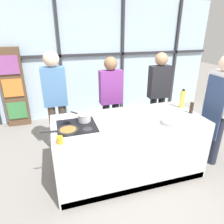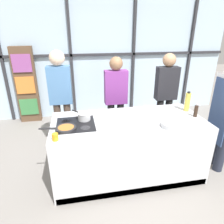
% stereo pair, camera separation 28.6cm
% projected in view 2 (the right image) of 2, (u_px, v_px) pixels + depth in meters
% --- Properties ---
extents(ground_plane, '(18.00, 18.00, 0.00)m').
position_uv_depth(ground_plane, '(127.00, 171.00, 3.21)').
color(ground_plane, gray).
extents(back_window_wall, '(6.40, 0.10, 2.80)m').
position_uv_depth(back_window_wall, '(103.00, 60.00, 4.94)').
color(back_window_wall, silver).
rests_on(back_window_wall, ground_plane).
extents(bookshelf, '(0.48, 0.19, 1.77)m').
position_uv_depth(bookshelf, '(26.00, 86.00, 4.66)').
color(bookshelf, brown).
rests_on(bookshelf, ground_plane).
extents(demo_island, '(2.18, 0.97, 0.91)m').
position_uv_depth(demo_island, '(128.00, 147.00, 3.03)').
color(demo_island, silver).
rests_on(demo_island, ground_plane).
extents(spectator_far_left, '(0.39, 0.25, 1.81)m').
position_uv_depth(spectator_far_left, '(61.00, 94.00, 3.46)').
color(spectator_far_left, '#47382D').
rests_on(spectator_far_left, ground_plane).
extents(spectator_center_left, '(0.41, 0.24, 1.68)m').
position_uv_depth(spectator_center_left, '(116.00, 96.00, 3.67)').
color(spectator_center_left, black).
rests_on(spectator_center_left, ground_plane).
extents(spectator_center_right, '(0.41, 0.24, 1.72)m').
position_uv_depth(spectator_center_right, '(166.00, 92.00, 3.82)').
color(spectator_center_right, black).
rests_on(spectator_center_right, ground_plane).
extents(frying_pan, '(0.48, 0.27, 0.03)m').
position_uv_depth(frying_pan, '(65.00, 128.00, 2.58)').
color(frying_pan, '#232326').
rests_on(frying_pan, demo_island).
extents(saucepan, '(0.26, 0.29, 0.10)m').
position_uv_depth(saucepan, '(84.00, 116.00, 2.84)').
color(saucepan, silver).
rests_on(saucepan, demo_island).
extents(white_plate, '(0.24, 0.24, 0.01)m').
position_uv_depth(white_plate, '(149.00, 108.00, 3.25)').
color(white_plate, white).
rests_on(white_plate, demo_island).
extents(mixing_bowl, '(0.27, 0.27, 0.06)m').
position_uv_depth(mixing_bowl, '(172.00, 125.00, 2.64)').
color(mixing_bowl, silver).
rests_on(mixing_bowl, demo_island).
extents(oil_bottle, '(0.08, 0.08, 0.32)m').
position_uv_depth(oil_bottle, '(187.00, 102.00, 3.12)').
color(oil_bottle, '#E0CC4C').
rests_on(oil_bottle, demo_island).
extents(pepper_grinder, '(0.05, 0.05, 0.20)m').
position_uv_depth(pepper_grinder, '(196.00, 111.00, 2.93)').
color(pepper_grinder, '#332319').
rests_on(pepper_grinder, demo_island).
extents(juice_glass_near, '(0.07, 0.07, 0.09)m').
position_uv_depth(juice_glass_near, '(55.00, 137.00, 2.32)').
color(juice_glass_near, orange).
rests_on(juice_glass_near, demo_island).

